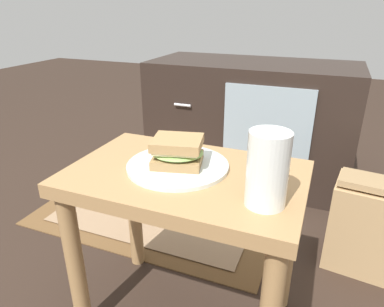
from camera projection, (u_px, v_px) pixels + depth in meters
name	position (u px, v px, depth m)	size (l,w,h in m)	color
side_table	(186.00, 204.00, 0.86)	(0.56, 0.36, 0.46)	#A37A4C
tv_cabinet	(250.00, 122.00, 1.72)	(0.96, 0.46, 0.58)	black
area_rug	(162.00, 206.00, 1.53)	(0.99, 0.68, 0.01)	brown
plate	(178.00, 166.00, 0.84)	(0.25, 0.25, 0.01)	silver
sandwich_front	(177.00, 151.00, 0.83)	(0.15, 0.13, 0.07)	#9E7A4C
beer_glass	(267.00, 171.00, 0.66)	(0.08, 0.08, 0.15)	silver
paper_bag	(368.00, 225.00, 1.14)	(0.25, 0.20, 0.33)	tan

